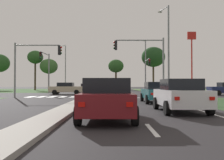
{
  "coord_description": "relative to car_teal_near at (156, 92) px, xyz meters",
  "views": [
    {
      "loc": [
        2.33,
        -1.1,
        1.33
      ],
      "look_at": [
        2.44,
        33.42,
        1.98
      ],
      "focal_mm": 38.5,
      "sensor_mm": 36.0,
      "label": 1
    }
  ],
  "objects": [
    {
      "name": "ground_plane",
      "position": [
        -5.62,
        13.42,
        -0.78
      ],
      "size": [
        200.0,
        200.0,
        0.0
      ],
      "primitive_type": "plane",
      "color": "#282628"
    },
    {
      "name": "grass_verge_far_right",
      "position": [
        19.88,
        37.92,
        -0.77
      ],
      "size": [
        35.0,
        35.0,
        0.01
      ],
      "primitive_type": "cube",
      "color": "#476B38",
      "rests_on": "ground"
    },
    {
      "name": "median_island_near",
      "position": [
        -5.62,
        -5.58,
        -0.71
      ],
      "size": [
        1.2,
        22.0,
        0.14
      ],
      "primitive_type": "cube",
      "color": "gray",
      "rests_on": "ground"
    },
    {
      "name": "median_island_far",
      "position": [
        -5.62,
        38.42,
        -0.71
      ],
      "size": [
        1.2,
        36.0,
        0.14
      ],
      "primitive_type": "cube",
      "color": "#ADA89E",
      "rests_on": "ground"
    },
    {
      "name": "lane_dash_near",
      "position": [
        -2.12,
        -10.59,
        -0.77
      ],
      "size": [
        0.14,
        2.0,
        0.01
      ],
      "primitive_type": "cube",
      "color": "silver",
      "rests_on": "ground"
    },
    {
      "name": "lane_dash_second",
      "position": [
        -2.12,
        -4.59,
        -0.77
      ],
      "size": [
        0.14,
        2.0,
        0.01
      ],
      "primitive_type": "cube",
      "color": "silver",
      "rests_on": "ground"
    },
    {
      "name": "lane_dash_third",
      "position": [
        -2.12,
        1.41,
        -0.77
      ],
      "size": [
        0.14,
        2.0,
        0.01
      ],
      "primitive_type": "cube",
      "color": "silver",
      "rests_on": "ground"
    },
    {
      "name": "edge_line_right",
      "position": [
        1.23,
        -4.58,
        -0.77
      ],
      "size": [
        0.14,
        24.0,
        0.01
      ],
      "primitive_type": "cube",
      "color": "silver",
      "rests_on": "ground"
    },
    {
      "name": "stop_bar_near",
      "position": [
        -1.82,
        6.42,
        -0.77
      ],
      "size": [
        6.4,
        0.5,
        0.01
      ],
      "primitive_type": "cube",
      "color": "silver",
      "rests_on": "ground"
    },
    {
      "name": "crosswalk_bar_near",
      "position": [
        -12.02,
        8.22,
        -0.77
      ],
      "size": [
        0.7,
        2.8,
        0.01
      ],
      "primitive_type": "cube",
      "color": "silver",
      "rests_on": "ground"
    },
    {
      "name": "crosswalk_bar_second",
      "position": [
        -10.87,
        8.22,
        -0.77
      ],
      "size": [
        0.7,
        2.8,
        0.01
      ],
      "primitive_type": "cube",
      "color": "silver",
      "rests_on": "ground"
    },
    {
      "name": "crosswalk_bar_third",
      "position": [
        -9.72,
        8.22,
        -0.77
      ],
      "size": [
        0.7,
        2.8,
        0.01
      ],
      "primitive_type": "cube",
      "color": "silver",
      "rests_on": "ground"
    },
    {
      "name": "crosswalk_bar_fourth",
      "position": [
        -8.57,
        8.22,
        -0.77
      ],
      "size": [
        0.7,
        2.8,
        0.01
      ],
      "primitive_type": "cube",
      "color": "silver",
      "rests_on": "ground"
    },
    {
      "name": "crosswalk_bar_fifth",
      "position": [
        -7.42,
        8.22,
        -0.77
      ],
      "size": [
        0.7,
        2.8,
        0.01
      ],
      "primitive_type": "cube",
      "color": "silver",
      "rests_on": "ground"
    },
    {
      "name": "crosswalk_bar_sixth",
      "position": [
        -6.27,
        8.22,
        -0.77
      ],
      "size": [
        0.7,
        2.8,
        0.01
      ],
      "primitive_type": "cube",
      "color": "silver",
      "rests_on": "ground"
    },
    {
      "name": "crosswalk_bar_seventh",
      "position": [
        -5.12,
        8.22,
        -0.77
      ],
      "size": [
        0.7,
        2.8,
        0.01
      ],
      "primitive_type": "cube",
      "color": "silver",
      "rests_on": "ground"
    },
    {
      "name": "crosswalk_bar_eighth",
      "position": [
        -3.97,
        8.22,
        -0.77
      ],
      "size": [
        0.7,
        2.8,
        0.01
      ],
      "primitive_type": "cube",
      "color": "silver",
      "rests_on": "ground"
    },
    {
      "name": "car_teal_near",
      "position": [
        0.0,
        0.0,
        0.0
      ],
      "size": [
        2.01,
        4.51,
        1.52
      ],
      "color": "#19565B",
      "rests_on": "ground"
    },
    {
      "name": "car_maroon_third",
      "position": [
        -3.47,
        -8.55,
        0.02
      ],
      "size": [
        2.06,
        4.32,
        1.55
      ],
      "color": "maroon",
      "rests_on": "ground"
    },
    {
      "name": "car_red_fourth",
      "position": [
        -7.98,
        25.17,
        -0.01
      ],
      "size": [
        1.96,
        4.19,
        1.5
      ],
      "rotation": [
        0.0,
        0.0,
        3.14
      ],
      "color": "#A31919",
      "rests_on": "ground"
    },
    {
      "name": "car_white_fifth",
      "position": [
        0.02,
        -6.02,
        0.04
      ],
      "size": [
        2.06,
        4.2,
        1.6
      ],
      "color": "silver",
      "rests_on": "ground"
    },
    {
      "name": "car_beige_sixth",
      "position": [
        -9.45,
        14.84,
        0.04
      ],
      "size": [
        4.58,
        1.95,
        1.59
      ],
      "rotation": [
        0.0,
        0.0,
        -1.57
      ],
      "color": "#BCAD8E",
      "rests_on": "ground"
    },
    {
      "name": "car_silver_seventh",
      "position": [
        -7.77,
        33.34,
        0.0
      ],
      "size": [
        2.06,
        4.44,
        1.53
      ],
      "rotation": [
        0.0,
        0.0,
        3.14
      ],
      "color": "#B7B7BC",
      "rests_on": "ground"
    },
    {
      "name": "traffic_signal_near_right",
      "position": [
        0.17,
        6.82,
        3.45
      ],
      "size": [
        5.21,
        0.32,
        6.13
      ],
      "color": "gray",
      "rests_on": "ground"
    },
    {
      "name": "traffic_signal_near_left",
      "position": [
        -11.44,
        6.82,
        3.1
      ],
      "size": [
        4.9,
        0.32,
        5.61
      ],
      "color": "gray",
      "rests_on": "ground"
    },
    {
      "name": "traffic_signal_far_left",
      "position": [
        -13.22,
        18.38,
        3.45
      ],
      "size": [
        0.32,
        4.77,
        6.17
      ],
      "color": "gray",
      "rests_on": "ground"
    },
    {
      "name": "traffic_signal_far_right",
      "position": [
        1.98,
        18.45,
        2.85
      ],
      "size": [
        0.32,
        4.28,
        5.28
      ],
      "color": "gray",
      "rests_on": "ground"
    },
    {
      "name": "street_lamp_second",
      "position": [
        3.02,
        9.32,
        4.89
      ],
      "size": [
        0.96,
        2.02,
        10.25
      ],
      "color": "gray",
      "rests_on": "ground"
    },
    {
      "name": "street_lamp_third",
      "position": [
        2.91,
        27.55,
        4.61
      ],
      "size": [
        2.04,
        1.39,
        9.68
      ],
      "color": "gray",
      "rests_on": "ground"
    },
    {
      "name": "street_lamp_fourth",
      "position": [
        -14.45,
        39.1,
        5.16
      ],
      "size": [
        2.05,
        1.8,
        10.7
      ],
      "color": "gray",
      "rests_on": "ground"
    },
    {
      "name": "pedestrian_at_median",
      "position": [
        -5.83,
        22.76,
        0.44
      ],
      "size": [
        0.34,
        0.34,
        1.77
      ],
      "rotation": [
        0.0,
        0.0,
        4.79
      ],
      "color": "maroon",
      "rests_on": "median_island_far"
    },
    {
      "name": "fastfood_pole_sign",
      "position": [
        13.49,
        32.63,
        8.23
      ],
      "size": [
        1.8,
        0.4,
        12.43
      ],
      "color": "red",
      "rests_on": "ground"
    },
    {
      "name": "treeline_second",
      "position": [
        -21.38,
        38.73,
        6.9
      ],
      "size": [
        3.66,
        3.66,
        9.34
      ],
      "color": "#423323",
      "rests_on": "ground"
    },
    {
      "name": "treeline_third",
      "position": [
        -18.09,
        38.4,
        4.8
      ],
      "size": [
        4.11,
        4.11,
        7.35
      ],
      "color": "#423323",
      "rests_on": "ground"
    },
    {
      "name": "treeline_fourth",
      "position": [
        -2.28,
        43.52,
        5.21
      ],
      "size": [
        3.93,
        3.93,
        7.73
      ],
      "color": "#423323",
      "rests_on": "ground"
    },
    {
      "name": "treeline_fifth",
      "position": [
        6.42,
        38.51,
        6.99
      ],
      "size": [
        5.5,
        5.5,
        10.14
      ],
      "color": "#423323",
      "rests_on": "ground"
    }
  ]
}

